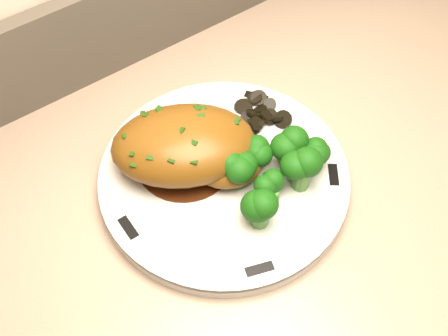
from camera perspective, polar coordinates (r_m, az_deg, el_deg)
counter at (r=1.16m, az=19.52°, el=-7.43°), size 2.15×0.71×1.05m
plate at (r=0.60m, az=0.00°, el=-1.04°), size 0.35×0.35×0.02m
rim_accent_0 at (r=0.67m, az=3.30°, el=7.25°), size 0.02×0.03×0.00m
rim_accent_1 at (r=0.64m, az=-8.28°, el=4.60°), size 0.03×0.02×0.00m
rim_accent_2 at (r=0.57m, az=-9.70°, el=-6.01°), size 0.01×0.03×0.00m
rim_accent_3 at (r=0.54m, az=3.63°, el=-10.21°), size 0.03×0.02×0.00m
rim_accent_4 at (r=0.61m, az=11.05°, el=-0.68°), size 0.02×0.03×0.00m
gravy_pool at (r=0.61m, az=-3.97°, el=0.68°), size 0.11×0.11×0.00m
chicken_breast at (r=0.58m, az=-3.61°, el=2.12°), size 0.18×0.16×0.06m
mushroom_pile at (r=0.63m, az=2.02°, el=4.39°), size 0.08×0.06×0.02m
broccoli_florets at (r=0.57m, az=5.25°, el=-0.03°), size 0.11×0.09×0.04m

